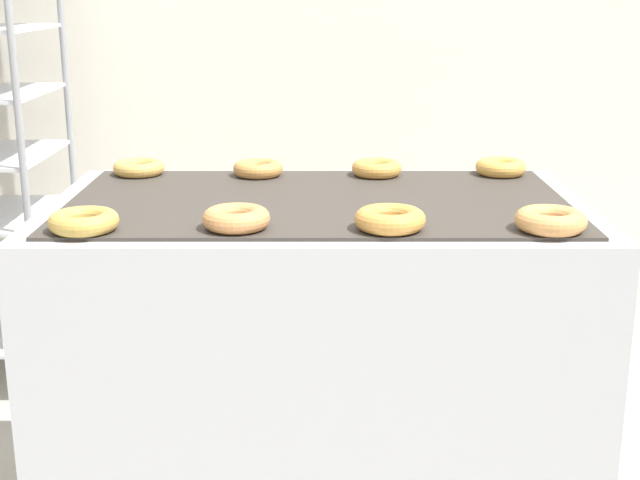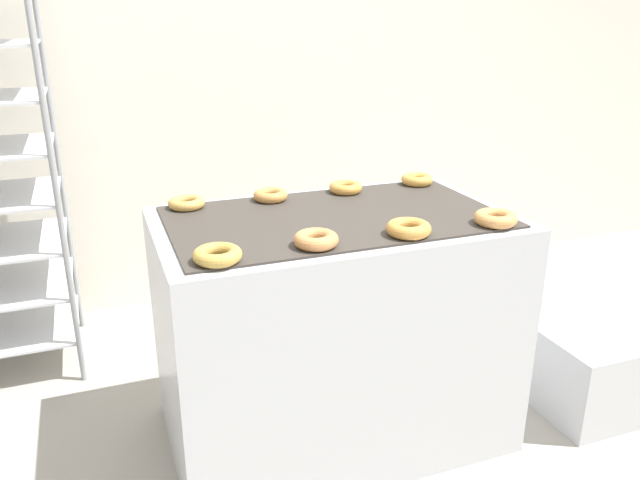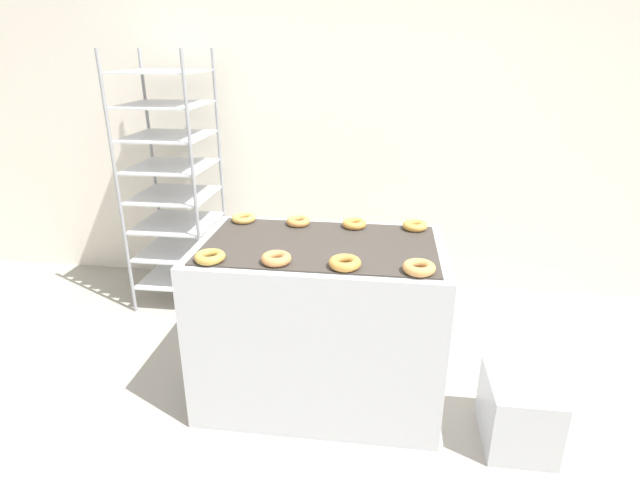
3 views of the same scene
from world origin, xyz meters
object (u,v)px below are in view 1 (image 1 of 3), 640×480
at_px(donut_far_left, 141,168).
at_px(donut_far_right, 503,167).
at_px(donut_near_right, 553,220).
at_px(fryer_machine, 320,376).
at_px(donut_far_midright, 379,168).
at_px(donut_near_midleft, 238,218).
at_px(donut_far_midleft, 260,169).
at_px(donut_near_left, 86,221).
at_px(donut_near_midright, 392,219).

bearing_deg(donut_far_left, donut_far_right, -0.11).
bearing_deg(donut_near_right, donut_far_right, 89.29).
bearing_deg(fryer_machine, donut_far_midright, 60.19).
distance_m(donut_near_midleft, donut_far_midleft, 0.53).
bearing_deg(donut_far_midleft, fryer_machine, -59.40).
bearing_deg(donut_far_midright, donut_far_left, 178.84).
relative_size(donut_near_left, donut_far_left, 1.07).
bearing_deg(fryer_machine, donut_near_left, -149.58).
distance_m(donut_near_right, donut_far_left, 1.11).
relative_size(fryer_machine, donut_near_left, 8.80).
bearing_deg(donut_far_midright, donut_near_left, -138.97).
bearing_deg(donut_far_midright, donut_far_midleft, -179.66).
relative_size(donut_far_left, donut_far_midleft, 1.02).
relative_size(fryer_machine, donut_near_midright, 8.58).
relative_size(donut_near_right, donut_far_midright, 1.11).
height_order(donut_near_midleft, donut_near_midright, same).
xyz_separation_m(donut_far_left, donut_far_midleft, (0.32, -0.01, 0.00)).
distance_m(fryer_machine, donut_near_left, 0.73).
bearing_deg(donut_far_midleft, donut_near_right, -40.71).
bearing_deg(donut_far_left, donut_far_midright, -1.16).
xyz_separation_m(donut_near_midleft, donut_far_right, (0.66, 0.55, -0.00)).
distance_m(fryer_machine, donut_far_left, 0.73).
bearing_deg(donut_near_left, donut_far_left, 89.77).
height_order(donut_near_right, donut_far_midleft, donut_near_right).
distance_m(fryer_machine, donut_near_right, 0.73).
height_order(donut_near_midright, donut_far_right, donut_near_midright).
distance_m(donut_far_midright, donut_far_right, 0.33).
height_order(donut_far_left, donut_far_right, donut_far_right).
distance_m(donut_near_midright, donut_far_right, 0.65).
bearing_deg(donut_far_right, donut_far_midright, -178.11).
xyz_separation_m(fryer_machine, donut_far_midleft, (-0.16, 0.27, 0.48)).
distance_m(donut_near_right, donut_far_midleft, 0.84).
height_order(donut_near_midright, donut_far_midleft, donut_near_midright).
xyz_separation_m(donut_near_right, donut_far_midleft, (-0.64, 0.55, -0.00)).
xyz_separation_m(donut_near_left, donut_far_midleft, (0.32, 0.55, -0.00)).
relative_size(donut_near_midright, donut_far_right, 1.11).
height_order(donut_near_left, donut_near_right, donut_near_right).
height_order(donut_far_midright, donut_far_right, donut_far_right).
height_order(fryer_machine, donut_far_midright, donut_far_midright).
relative_size(donut_near_midleft, donut_far_midleft, 1.07).
bearing_deg(donut_far_midright, donut_near_midleft, -121.17).
height_order(fryer_machine, donut_near_left, donut_near_left).
height_order(donut_far_left, donut_far_midright, donut_far_midright).
bearing_deg(donut_far_right, donut_near_midright, -121.30).
height_order(donut_near_right, donut_far_right, donut_near_right).
relative_size(donut_near_midright, donut_far_midright, 1.12).
relative_size(donut_near_midright, donut_far_midleft, 1.12).
xyz_separation_m(donut_near_left, donut_near_right, (0.96, 0.00, 0.00)).
distance_m(donut_near_midleft, donut_far_right, 0.85).
height_order(fryer_machine, donut_far_left, donut_far_left).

